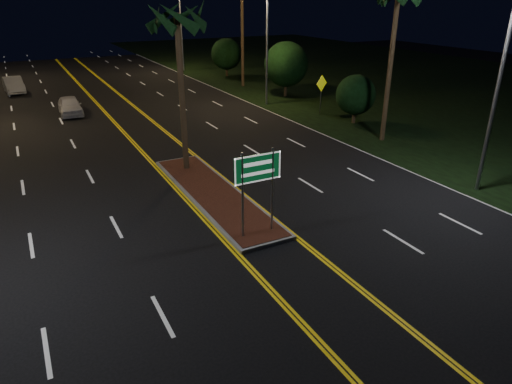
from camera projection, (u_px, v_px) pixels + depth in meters
ground at (298, 274)px, 14.67m from camera, size 120.00×120.00×0.00m
grass_right at (411, 80)px, 47.75m from camera, size 40.00×110.00×0.01m
median_island at (213, 194)px, 20.31m from camera, size 2.25×10.25×0.17m
highway_sign at (258, 176)px, 15.98m from camera, size 1.80×0.08×3.20m
streetlight_right_near at (497, 64)px, 18.56m from camera, size 1.91×0.44×9.00m
streetlight_right_mid at (263, 31)px, 34.79m from camera, size 1.91×0.44×9.00m
streetlight_right_far at (178, 19)px, 51.02m from camera, size 1.91×0.44×9.00m
palm_median at (177, 18)px, 20.28m from camera, size 2.40×2.40×8.30m
shrub_near at (356, 95)px, 31.01m from camera, size 2.70×2.70×3.30m
shrub_mid at (286, 64)px, 39.03m from camera, size 3.78×3.78×4.62m
shrub_far at (226, 54)px, 48.83m from camera, size 3.24×3.24×3.96m
car_near at (70, 104)px, 33.68m from camera, size 2.14×4.71×1.55m
car_far at (13, 84)px, 41.16m from camera, size 2.50×5.06×1.63m
warning_sign at (321, 88)px, 33.50m from camera, size 1.14×0.41×2.84m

